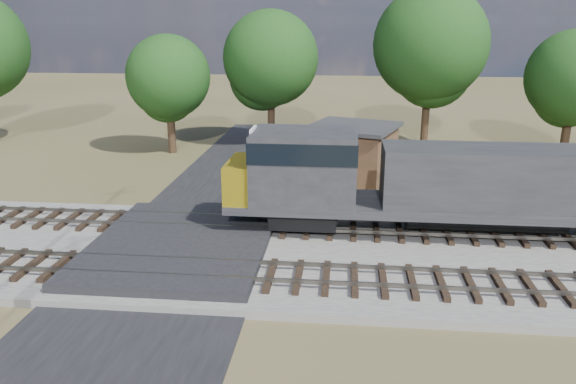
# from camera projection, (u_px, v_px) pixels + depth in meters

# --- Properties ---
(ground) EXTENTS (160.00, 160.00, 0.00)m
(ground) POSITION_uv_depth(u_px,v_px,m) (178.00, 258.00, 22.51)
(ground) COLOR #484726
(ground) RESTS_ON ground
(ballast_bed) EXTENTS (140.00, 10.00, 0.30)m
(ballast_bed) POSITION_uv_depth(u_px,v_px,m) (431.00, 260.00, 21.97)
(ballast_bed) COLOR gray
(ballast_bed) RESTS_ON ground
(road) EXTENTS (7.00, 60.00, 0.08)m
(road) POSITION_uv_depth(u_px,v_px,m) (178.00, 257.00, 22.50)
(road) COLOR black
(road) RESTS_ON ground
(crossing_panel) EXTENTS (7.00, 9.00, 0.62)m
(crossing_panel) POSITION_uv_depth(u_px,v_px,m) (182.00, 246.00, 22.89)
(crossing_panel) COLOR #262628
(crossing_panel) RESTS_ON ground
(track_near) EXTENTS (140.00, 2.60, 0.33)m
(track_near) POSITION_uv_depth(u_px,v_px,m) (246.00, 274.00, 20.18)
(track_near) COLOR black
(track_near) RESTS_ON ballast_bed
(track_far) EXTENTS (140.00, 2.60, 0.33)m
(track_far) POSITION_uv_depth(u_px,v_px,m) (266.00, 225.00, 24.94)
(track_far) COLOR black
(track_far) RESTS_ON ballast_bed
(crossing_signal_far) EXTENTS (1.67, 0.42, 4.17)m
(crossing_signal_far) POSITION_uv_depth(u_px,v_px,m) (289.00, 177.00, 27.80)
(crossing_signal_far) COLOR silver
(crossing_signal_far) RESTS_ON ground
(equipment_shed) EXTENTS (6.18, 6.18, 3.31)m
(equipment_shed) POSITION_uv_depth(u_px,v_px,m) (352.00, 152.00, 33.28)
(equipment_shed) COLOR #46321E
(equipment_shed) RESTS_ON ground
(treeline) EXTENTS (82.84, 10.55, 11.61)m
(treeline) POSITION_uv_depth(u_px,v_px,m) (309.00, 59.00, 39.66)
(treeline) COLOR black
(treeline) RESTS_ON ground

